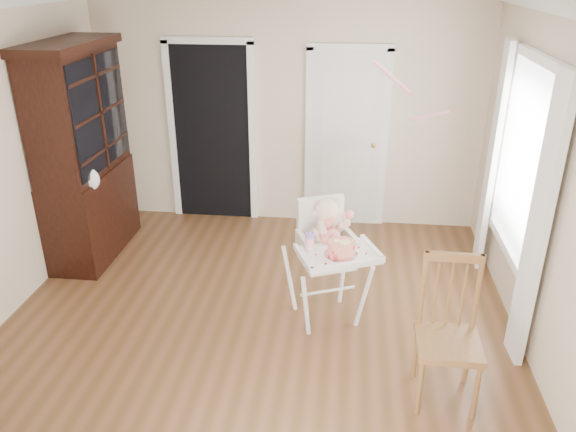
# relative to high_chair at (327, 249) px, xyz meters

# --- Properties ---
(floor) EXTENTS (5.00, 5.00, 0.00)m
(floor) POSITION_rel_high_chair_xyz_m (-0.59, -0.38, -0.70)
(floor) COLOR #52361C
(floor) RESTS_ON ground
(ceiling) EXTENTS (5.00, 5.00, 0.00)m
(ceiling) POSITION_rel_high_chair_xyz_m (-0.59, -0.38, 2.00)
(ceiling) COLOR white
(ceiling) RESTS_ON wall_back
(wall_back) EXTENTS (4.50, 0.00, 4.50)m
(wall_back) POSITION_rel_high_chair_xyz_m (-0.59, 2.12, 0.65)
(wall_back) COLOR beige
(wall_back) RESTS_ON floor
(wall_right) EXTENTS (0.00, 5.00, 5.00)m
(wall_right) POSITION_rel_high_chair_xyz_m (1.66, -0.38, 0.65)
(wall_right) COLOR beige
(wall_right) RESTS_ON floor
(crown_molding) EXTENTS (4.50, 5.00, 0.12)m
(crown_molding) POSITION_rel_high_chair_xyz_m (-0.59, -0.38, 1.94)
(crown_molding) COLOR white
(crown_molding) RESTS_ON ceiling
(doorway) EXTENTS (1.06, 0.05, 2.22)m
(doorway) POSITION_rel_high_chair_xyz_m (-1.49, 2.11, 0.41)
(doorway) COLOR black
(doorway) RESTS_ON wall_back
(closet_door) EXTENTS (0.96, 0.09, 2.13)m
(closet_door) POSITION_rel_high_chair_xyz_m (0.11, 2.10, 0.33)
(closet_door) COLOR white
(closet_door) RESTS_ON wall_back
(window_right) EXTENTS (0.13, 1.84, 2.30)m
(window_right) POSITION_rel_high_chair_xyz_m (1.58, 0.42, 0.59)
(window_right) COLOR white
(window_right) RESTS_ON wall_right
(high_chair) EXTENTS (0.89, 0.98, 1.13)m
(high_chair) POSITION_rel_high_chair_xyz_m (0.00, 0.00, 0.00)
(high_chair) COLOR white
(high_chair) RESTS_ON floor
(baby) EXTENTS (0.38, 0.29, 0.52)m
(baby) POSITION_rel_high_chair_xyz_m (-0.01, 0.03, 0.17)
(baby) COLOR beige
(baby) RESTS_ON high_chair
(cake) EXTENTS (0.27, 0.27, 0.13)m
(cake) POSITION_rel_high_chair_xyz_m (0.12, -0.26, 0.15)
(cake) COLOR silver
(cake) RESTS_ON high_chair
(sippy_cup) EXTENTS (0.08, 0.08, 0.19)m
(sippy_cup) POSITION_rel_high_chair_xyz_m (-0.14, -0.20, 0.17)
(sippy_cup) COLOR #FF9BBD
(sippy_cup) RESTS_ON high_chair
(china_cabinet) EXTENTS (0.60, 1.34, 2.26)m
(china_cabinet) POSITION_rel_high_chair_xyz_m (-2.58, 1.00, 0.44)
(china_cabinet) COLOR black
(china_cabinet) RESTS_ON floor
(dining_chair) EXTENTS (0.45, 0.45, 1.09)m
(dining_chair) POSITION_rel_high_chair_xyz_m (0.91, -0.89, -0.19)
(dining_chair) COLOR brown
(dining_chair) RESTS_ON floor
(streamer) EXTENTS (0.25, 0.45, 0.15)m
(streamer) POSITION_rel_high_chair_xyz_m (0.41, -0.42, 1.53)
(streamer) COLOR pink
(streamer) RESTS_ON ceiling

